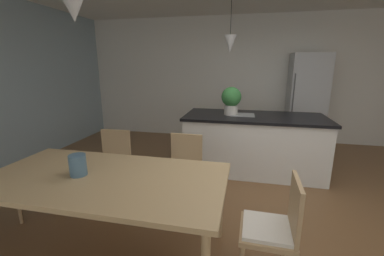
{
  "coord_description": "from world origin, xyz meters",
  "views": [
    {
      "loc": [
        -0.38,
        -2.51,
        1.65
      ],
      "look_at": [
        -0.89,
        -0.19,
        1.05
      ],
      "focal_mm": 23.16,
      "sensor_mm": 36.0,
      "label": 1
    }
  ],
  "objects_px": {
    "chair_far_right": "(184,170)",
    "chair_far_left": "(112,163)",
    "potted_plant_on_island": "(231,99)",
    "dining_table": "(105,183)",
    "kitchen_island": "(253,143)",
    "refrigerator": "(306,102)",
    "chair_kitchen_end": "(274,227)",
    "vase_on_dining_table": "(78,165)"
  },
  "relations": [
    {
      "from": "chair_far_right",
      "to": "chair_kitchen_end",
      "type": "bearing_deg",
      "value": -43.68
    },
    {
      "from": "chair_kitchen_end",
      "to": "refrigerator",
      "type": "xyz_separation_m",
      "value": [
        0.93,
        3.66,
        0.47
      ]
    },
    {
      "from": "chair_far_left",
      "to": "refrigerator",
      "type": "bearing_deg",
      "value": 45.16
    },
    {
      "from": "chair_far_left",
      "to": "refrigerator",
      "type": "height_order",
      "value": "refrigerator"
    },
    {
      "from": "kitchen_island",
      "to": "refrigerator",
      "type": "height_order",
      "value": "refrigerator"
    },
    {
      "from": "vase_on_dining_table",
      "to": "chair_kitchen_end",
      "type": "bearing_deg",
      "value": 0.98
    },
    {
      "from": "dining_table",
      "to": "chair_far_left",
      "type": "relative_size",
      "value": 2.32
    },
    {
      "from": "chair_kitchen_end",
      "to": "kitchen_island",
      "type": "bearing_deg",
      "value": 93.06
    },
    {
      "from": "chair_far_left",
      "to": "vase_on_dining_table",
      "type": "bearing_deg",
      "value": -75.65
    },
    {
      "from": "kitchen_island",
      "to": "potted_plant_on_island",
      "type": "height_order",
      "value": "potted_plant_on_island"
    },
    {
      "from": "vase_on_dining_table",
      "to": "dining_table",
      "type": "bearing_deg",
      "value": 7.28
    },
    {
      "from": "chair_kitchen_end",
      "to": "chair_far_left",
      "type": "height_order",
      "value": "same"
    },
    {
      "from": "dining_table",
      "to": "chair_kitchen_end",
      "type": "relative_size",
      "value": 2.32
    },
    {
      "from": "chair_far_left",
      "to": "kitchen_island",
      "type": "xyz_separation_m",
      "value": [
        1.72,
        1.28,
        -0.01
      ]
    },
    {
      "from": "chair_far_left",
      "to": "vase_on_dining_table",
      "type": "xyz_separation_m",
      "value": [
        0.23,
        -0.91,
        0.37
      ]
    },
    {
      "from": "chair_kitchen_end",
      "to": "vase_on_dining_table",
      "type": "bearing_deg",
      "value": -179.02
    },
    {
      "from": "chair_far_left",
      "to": "potted_plant_on_island",
      "type": "distance_m",
      "value": 1.98
    },
    {
      "from": "chair_kitchen_end",
      "to": "potted_plant_on_island",
      "type": "xyz_separation_m",
      "value": [
        -0.48,
        2.16,
        0.67
      ]
    },
    {
      "from": "chair_far_right",
      "to": "kitchen_island",
      "type": "distance_m",
      "value": 1.51
    },
    {
      "from": "chair_kitchen_end",
      "to": "kitchen_island",
      "type": "relative_size",
      "value": 0.41
    },
    {
      "from": "chair_far_left",
      "to": "potted_plant_on_island",
      "type": "xyz_separation_m",
      "value": [
        1.35,
        1.28,
        0.67
      ]
    },
    {
      "from": "dining_table",
      "to": "potted_plant_on_island",
      "type": "distance_m",
      "value": 2.38
    },
    {
      "from": "chair_kitchen_end",
      "to": "refrigerator",
      "type": "relative_size",
      "value": 0.46
    },
    {
      "from": "chair_kitchen_end",
      "to": "chair_far_left",
      "type": "relative_size",
      "value": 1.0
    },
    {
      "from": "chair_far_left",
      "to": "vase_on_dining_table",
      "type": "relative_size",
      "value": 4.83
    },
    {
      "from": "chair_far_right",
      "to": "chair_kitchen_end",
      "type": "height_order",
      "value": "same"
    },
    {
      "from": "kitchen_island",
      "to": "chair_far_left",
      "type": "bearing_deg",
      "value": -143.37
    },
    {
      "from": "chair_far_right",
      "to": "chair_far_left",
      "type": "height_order",
      "value": "same"
    },
    {
      "from": "chair_kitchen_end",
      "to": "vase_on_dining_table",
      "type": "distance_m",
      "value": 1.65
    },
    {
      "from": "dining_table",
      "to": "chair_far_left",
      "type": "height_order",
      "value": "chair_far_left"
    },
    {
      "from": "chair_kitchen_end",
      "to": "refrigerator",
      "type": "bearing_deg",
      "value": 75.79
    },
    {
      "from": "dining_table",
      "to": "vase_on_dining_table",
      "type": "height_order",
      "value": "vase_on_dining_table"
    },
    {
      "from": "chair_far_right",
      "to": "potted_plant_on_island",
      "type": "bearing_deg",
      "value": 70.94
    },
    {
      "from": "dining_table",
      "to": "vase_on_dining_table",
      "type": "relative_size",
      "value": 11.21
    },
    {
      "from": "refrigerator",
      "to": "vase_on_dining_table",
      "type": "xyz_separation_m",
      "value": [
        -2.53,
        -3.69,
        -0.1
      ]
    },
    {
      "from": "dining_table",
      "to": "kitchen_island",
      "type": "relative_size",
      "value": 0.95
    },
    {
      "from": "chair_far_right",
      "to": "refrigerator",
      "type": "height_order",
      "value": "refrigerator"
    },
    {
      "from": "chair_far_right",
      "to": "chair_far_left",
      "type": "bearing_deg",
      "value": -180.0
    },
    {
      "from": "potted_plant_on_island",
      "to": "chair_far_left",
      "type": "bearing_deg",
      "value": -136.63
    },
    {
      "from": "chair_far_right",
      "to": "kitchen_island",
      "type": "height_order",
      "value": "kitchen_island"
    },
    {
      "from": "chair_kitchen_end",
      "to": "refrigerator",
      "type": "distance_m",
      "value": 3.81
    },
    {
      "from": "chair_far_left",
      "to": "refrigerator",
      "type": "relative_size",
      "value": 0.46
    }
  ]
}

